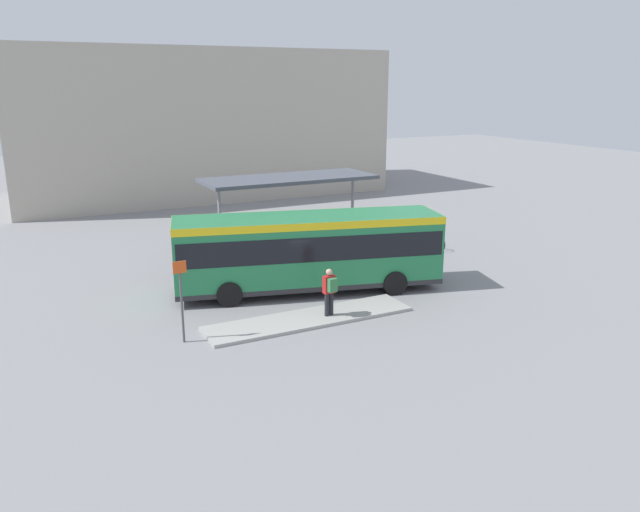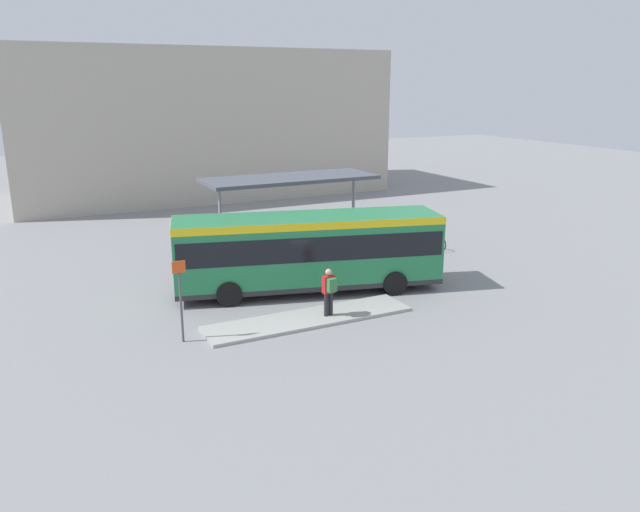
% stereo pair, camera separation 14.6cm
% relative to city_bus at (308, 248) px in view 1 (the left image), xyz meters
% --- Properties ---
extents(ground_plane, '(120.00, 120.00, 0.00)m').
position_rel_city_bus_xyz_m(ground_plane, '(-0.01, 0.00, -1.85)').
color(ground_plane, gray).
extents(curb_island, '(7.76, 1.80, 0.12)m').
position_rel_city_bus_xyz_m(curb_island, '(-1.43, -3.03, -1.79)').
color(curb_island, '#9E9E99').
rests_on(curb_island, ground_plane).
extents(city_bus, '(11.08, 5.26, 3.16)m').
position_rel_city_bus_xyz_m(city_bus, '(0.00, 0.00, 0.00)').
color(city_bus, '#237A47').
rests_on(city_bus, ground_plane).
extents(pedestrian_waiting, '(0.45, 0.48, 1.77)m').
position_rel_city_bus_xyz_m(pedestrian_waiting, '(-0.72, -3.24, -0.71)').
color(pedestrian_waiting, '#232328').
rests_on(pedestrian_waiting, curb_island).
extents(bicycle_blue, '(0.48, 1.76, 0.76)m').
position_rel_city_bus_xyz_m(bicycle_blue, '(8.77, 3.15, -1.47)').
color(bicycle_blue, black).
rests_on(bicycle_blue, ground_plane).
extents(bicycle_red, '(0.48, 1.67, 0.72)m').
position_rel_city_bus_xyz_m(bicycle_red, '(8.73, 3.90, -1.48)').
color(bicycle_red, black).
rests_on(bicycle_red, ground_plane).
extents(station_shelter, '(8.71, 3.27, 3.77)m').
position_rel_city_bus_xyz_m(station_shelter, '(2.04, 6.44, 1.77)').
color(station_shelter, '#4C515B').
rests_on(station_shelter, ground_plane).
extents(potted_planter_near_shelter, '(0.70, 0.70, 1.09)m').
position_rel_city_bus_xyz_m(potted_planter_near_shelter, '(3.27, 3.75, -1.28)').
color(potted_planter_near_shelter, slate).
rests_on(potted_planter_near_shelter, ground_plane).
extents(platform_sign, '(0.44, 0.08, 2.80)m').
position_rel_city_bus_xyz_m(platform_sign, '(-6.03, -2.93, -0.29)').
color(platform_sign, '#4C4C51').
rests_on(platform_sign, ground_plane).
extents(station_building, '(27.12, 12.05, 10.69)m').
position_rel_city_bus_xyz_m(station_building, '(2.88, 25.84, 3.50)').
color(station_building, '#B2A899').
rests_on(station_building, ground_plane).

